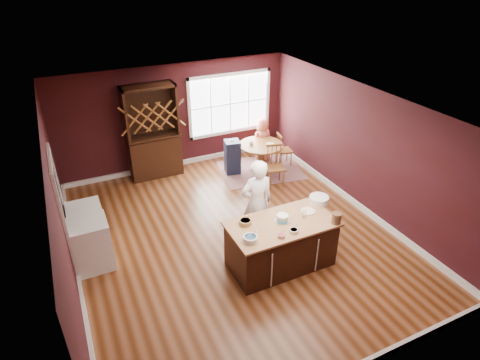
# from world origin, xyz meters

# --- Properties ---
(room_shell) EXTENTS (7.00, 7.00, 7.00)m
(room_shell) POSITION_xyz_m (0.00, 0.00, 1.35)
(room_shell) COLOR brown
(room_shell) RESTS_ON ground
(window) EXTENTS (2.36, 0.10, 1.66)m
(window) POSITION_xyz_m (1.50, 3.47, 1.50)
(window) COLOR white
(window) RESTS_ON room_shell
(doorway) EXTENTS (0.08, 1.26, 2.13)m
(doorway) POSITION_xyz_m (-2.97, 0.60, 1.02)
(doorway) COLOR white
(doorway) RESTS_ON room_shell
(kitchen_island) EXTENTS (1.90, 0.99, 0.92)m
(kitchen_island) POSITION_xyz_m (0.42, -1.14, 0.44)
(kitchen_island) COLOR black
(kitchen_island) RESTS_ON ground
(dining_table) EXTENTS (1.13, 1.13, 0.75)m
(dining_table) POSITION_xyz_m (1.82, 2.25, 0.53)
(dining_table) COLOR brown
(dining_table) RESTS_ON ground
(baker) EXTENTS (0.68, 0.46, 1.80)m
(baker) POSITION_xyz_m (0.32, -0.37, 0.90)
(baker) COLOR white
(baker) RESTS_ON ground
(layer_cake) EXTENTS (0.29, 0.29, 0.12)m
(layer_cake) POSITION_xyz_m (0.45, -1.09, 0.98)
(layer_cake) COLOR white
(layer_cake) RESTS_ON kitchen_island
(bowl_blue) EXTENTS (0.23, 0.23, 0.09)m
(bowl_blue) POSITION_xyz_m (-0.30, -1.36, 0.97)
(bowl_blue) COLOR silver
(bowl_blue) RESTS_ON kitchen_island
(bowl_yellow) EXTENTS (0.22, 0.22, 0.08)m
(bowl_yellow) POSITION_xyz_m (-0.17, -0.90, 0.96)
(bowl_yellow) COLOR #9A6A41
(bowl_yellow) RESTS_ON kitchen_island
(bowl_pink) EXTENTS (0.14, 0.14, 0.05)m
(bowl_pink) POSITION_xyz_m (0.20, -1.48, 0.94)
(bowl_pink) COLOR silver
(bowl_pink) RESTS_ON kitchen_island
(bowl_olive) EXTENTS (0.15, 0.15, 0.06)m
(bowl_olive) POSITION_xyz_m (0.45, -1.45, 0.95)
(bowl_olive) COLOR white
(bowl_olive) RESTS_ON kitchen_island
(drinking_glass) EXTENTS (0.07, 0.07, 0.14)m
(drinking_glass) POSITION_xyz_m (0.85, -1.17, 0.99)
(drinking_glass) COLOR silver
(drinking_glass) RESTS_ON kitchen_island
(dinner_plate) EXTENTS (0.26, 0.26, 0.02)m
(dinner_plate) POSITION_xyz_m (1.02, -1.04, 0.93)
(dinner_plate) COLOR beige
(dinner_plate) RESTS_ON kitchen_island
(white_tub) EXTENTS (0.36, 0.36, 0.12)m
(white_tub) POSITION_xyz_m (1.37, -0.87, 0.98)
(white_tub) COLOR white
(white_tub) RESTS_ON kitchen_island
(stoneware_crock) EXTENTS (0.17, 0.17, 0.20)m
(stoneware_crock) POSITION_xyz_m (1.26, -1.54, 1.02)
(stoneware_crock) COLOR brown
(stoneware_crock) RESTS_ON kitchen_island
(rug) EXTENTS (2.29, 1.91, 0.01)m
(rug) POSITION_xyz_m (1.82, 2.25, 0.01)
(rug) COLOR brown
(rug) RESTS_ON ground
(chair_east) EXTENTS (0.42, 0.43, 0.90)m
(chair_east) POSITION_xyz_m (2.56, 2.30, 0.45)
(chair_east) COLOR brown
(chair_east) RESTS_ON ground
(chair_south) EXTENTS (0.52, 0.50, 1.03)m
(chair_south) POSITION_xyz_m (1.79, 1.44, 0.51)
(chair_south) COLOR olive
(chair_south) RESTS_ON ground
(chair_north) EXTENTS (0.50, 0.48, 0.93)m
(chair_north) POSITION_xyz_m (2.11, 3.03, 0.47)
(chair_north) COLOR brown
(chair_north) RESTS_ON ground
(seated_woman) EXTENTS (0.64, 0.46, 1.22)m
(seated_woman) POSITION_xyz_m (2.14, 2.77, 0.61)
(seated_woman) COLOR #DD6E5F
(seated_woman) RESTS_ON ground
(high_chair) EXTENTS (0.44, 0.44, 0.92)m
(high_chair) POSITION_xyz_m (1.11, 2.48, 0.46)
(high_chair) COLOR black
(high_chair) RESTS_ON ground
(toddler) EXTENTS (0.18, 0.14, 0.26)m
(toddler) POSITION_xyz_m (1.07, 2.60, 0.81)
(toddler) COLOR #8CA5BF
(toddler) RESTS_ON high_chair
(table_plate) EXTENTS (0.21, 0.21, 0.02)m
(table_plate) POSITION_xyz_m (2.03, 2.15, 0.76)
(table_plate) COLOR beige
(table_plate) RESTS_ON dining_table
(table_cup) EXTENTS (0.14, 0.14, 0.09)m
(table_cup) POSITION_xyz_m (1.59, 2.35, 0.79)
(table_cup) COLOR white
(table_cup) RESTS_ON dining_table
(hutch) EXTENTS (1.28, 0.53, 2.34)m
(hutch) POSITION_xyz_m (-0.70, 3.22, 1.17)
(hutch) COLOR black
(hutch) RESTS_ON ground
(washer) EXTENTS (0.65, 0.63, 0.94)m
(washer) POSITION_xyz_m (-2.64, 0.28, 0.47)
(washer) COLOR silver
(washer) RESTS_ON ground
(dryer) EXTENTS (0.62, 0.60, 0.90)m
(dryer) POSITION_xyz_m (-2.64, 0.92, 0.45)
(dryer) COLOR silver
(dryer) RESTS_ON ground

